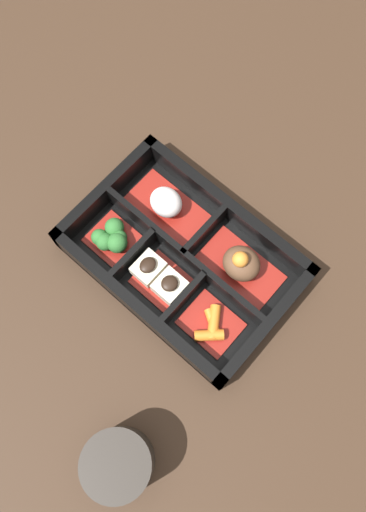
% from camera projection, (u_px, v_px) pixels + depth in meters
% --- Properties ---
extents(ground_plane, '(3.00, 3.00, 0.00)m').
position_uv_depth(ground_plane, '(183.00, 262.00, 0.68)').
color(ground_plane, '#382619').
extents(bento_base, '(0.29, 0.20, 0.01)m').
position_uv_depth(bento_base, '(183.00, 261.00, 0.68)').
color(bento_base, black).
rests_on(bento_base, ground_plane).
extents(bento_rim, '(0.29, 0.20, 0.05)m').
position_uv_depth(bento_rim, '(182.00, 257.00, 0.66)').
color(bento_rim, black).
rests_on(bento_rim, ground_plane).
extents(bowl_rice, '(0.11, 0.06, 0.04)m').
position_uv_depth(bowl_rice, '(166.00, 204.00, 0.68)').
color(bowl_rice, maroon).
rests_on(bowl_rice, bento_base).
extents(bowl_stew, '(0.11, 0.06, 0.06)m').
position_uv_depth(bowl_stew, '(241.00, 265.00, 0.65)').
color(bowl_stew, maroon).
rests_on(bowl_stew, bento_base).
extents(bowl_greens, '(0.06, 0.06, 0.03)m').
position_uv_depth(bowl_greens, '(112.00, 238.00, 0.67)').
color(bowl_greens, maroon).
rests_on(bowl_greens, bento_base).
extents(bowl_tofu, '(0.07, 0.06, 0.03)m').
position_uv_depth(bowl_tofu, '(159.00, 278.00, 0.65)').
color(bowl_tofu, maroon).
rests_on(bowl_tofu, bento_base).
extents(bowl_carrots, '(0.07, 0.06, 0.02)m').
position_uv_depth(bowl_carrots, '(211.00, 325.00, 0.64)').
color(bowl_carrots, maroon).
rests_on(bowl_carrots, bento_base).
extents(tea_cup, '(0.08, 0.08, 0.07)m').
position_uv_depth(tea_cup, '(119.00, 463.00, 0.57)').
color(tea_cup, '#2D2823').
rests_on(tea_cup, ground_plane).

